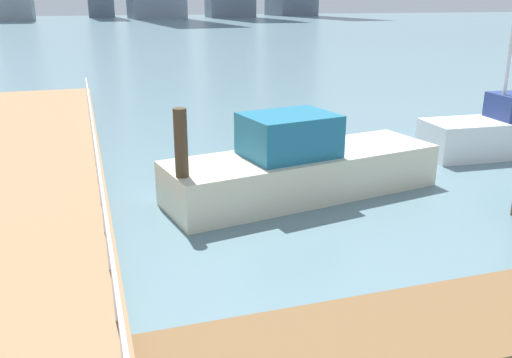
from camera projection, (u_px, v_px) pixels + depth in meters
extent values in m
plane|color=slate|center=(186.00, 138.00, 19.26)|extent=(300.00, 300.00, 0.00)
cylinder|color=white|center=(124.00, 356.00, 6.02)|extent=(0.06, 0.06, 1.05)
cylinder|color=white|center=(114.00, 287.00, 7.46)|extent=(0.06, 0.06, 1.05)
cylinder|color=white|center=(108.00, 240.00, 8.91)|extent=(0.06, 0.06, 1.05)
cylinder|color=white|center=(103.00, 206.00, 10.35)|extent=(0.06, 0.06, 1.05)
cylinder|color=white|center=(100.00, 181.00, 11.79)|extent=(0.06, 0.06, 1.05)
cylinder|color=white|center=(97.00, 161.00, 13.23)|extent=(0.06, 0.06, 1.05)
cylinder|color=white|center=(95.00, 145.00, 14.67)|extent=(0.06, 0.06, 1.05)
cylinder|color=white|center=(93.00, 132.00, 16.11)|extent=(0.06, 0.06, 1.05)
cylinder|color=white|center=(91.00, 121.00, 17.55)|extent=(0.06, 0.06, 1.05)
cylinder|color=white|center=(90.00, 112.00, 18.99)|extent=(0.06, 0.06, 1.05)
cylinder|color=white|center=(89.00, 104.00, 20.43)|extent=(0.06, 0.06, 1.05)
cylinder|color=white|center=(88.00, 97.00, 21.87)|extent=(0.06, 0.06, 1.05)
cylinder|color=white|center=(87.00, 91.00, 23.31)|extent=(0.06, 0.06, 1.05)
cylinder|color=white|center=(103.00, 194.00, 9.46)|extent=(0.06, 30.24, 0.06)
cylinder|color=#473826|center=(182.00, 168.00, 11.55)|extent=(0.28, 0.28, 2.53)
cube|color=beige|center=(303.00, 174.00, 13.55)|extent=(7.18, 3.26, 1.07)
cube|color=#1E6B8C|center=(289.00, 135.00, 13.03)|extent=(2.36, 2.00, 1.00)
cube|color=white|center=(498.00, 137.00, 17.06)|extent=(4.87, 1.90, 1.12)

